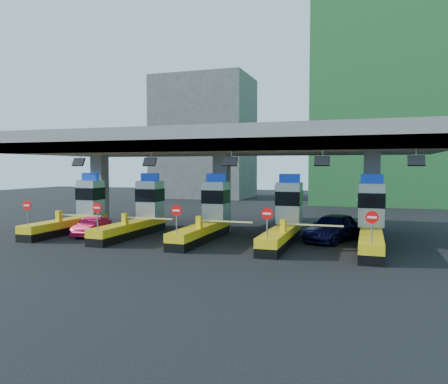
% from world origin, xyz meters
% --- Properties ---
extents(ground, '(120.00, 120.00, 0.00)m').
position_xyz_m(ground, '(0.00, 0.00, 0.00)').
color(ground, black).
rests_on(ground, ground).
extents(toll_canopy, '(28.00, 12.09, 7.00)m').
position_xyz_m(toll_canopy, '(0.00, 2.87, 6.13)').
color(toll_canopy, slate).
rests_on(toll_canopy, ground).
extents(toll_lane_far_left, '(4.43, 8.00, 4.16)m').
position_xyz_m(toll_lane_far_left, '(-10.00, 0.28, 1.40)').
color(toll_lane_far_left, black).
rests_on(toll_lane_far_left, ground).
extents(toll_lane_left, '(4.43, 8.00, 4.16)m').
position_xyz_m(toll_lane_left, '(-5.00, 0.28, 1.40)').
color(toll_lane_left, black).
rests_on(toll_lane_left, ground).
extents(toll_lane_center, '(4.43, 8.00, 4.16)m').
position_xyz_m(toll_lane_center, '(0.00, 0.28, 1.40)').
color(toll_lane_center, black).
rests_on(toll_lane_center, ground).
extents(toll_lane_right, '(4.43, 8.00, 4.16)m').
position_xyz_m(toll_lane_right, '(5.00, 0.28, 1.40)').
color(toll_lane_right, black).
rests_on(toll_lane_right, ground).
extents(toll_lane_far_right, '(4.43, 8.00, 4.16)m').
position_xyz_m(toll_lane_far_right, '(10.00, 0.28, 1.40)').
color(toll_lane_far_right, black).
rests_on(toll_lane_far_right, ground).
extents(bg_building_scaffold, '(18.00, 12.00, 28.00)m').
position_xyz_m(bg_building_scaffold, '(12.00, 32.00, 14.00)').
color(bg_building_scaffold, '#1E5926').
rests_on(bg_building_scaffold, ground).
extents(bg_building_concrete, '(14.00, 10.00, 18.00)m').
position_xyz_m(bg_building_concrete, '(-14.00, 36.00, 9.00)').
color(bg_building_concrete, '#4C4C49').
rests_on(bg_building_concrete, ground).
extents(van, '(3.72, 5.46, 1.72)m').
position_xyz_m(van, '(7.76, 1.58, 0.86)').
color(van, black).
rests_on(van, ground).
extents(red_car, '(1.90, 3.86, 1.22)m').
position_xyz_m(red_car, '(-7.76, -1.26, 0.61)').
color(red_car, '#BA0E3B').
rests_on(red_car, ground).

